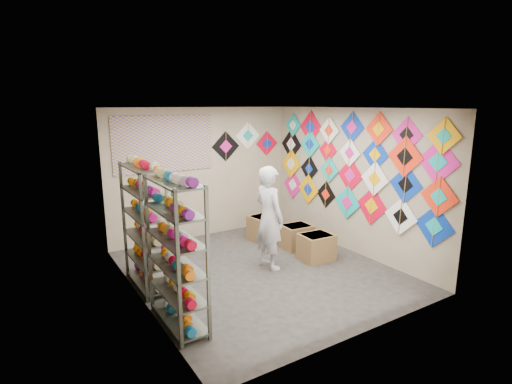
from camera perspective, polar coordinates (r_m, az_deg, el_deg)
ground at (r=6.89m, az=0.63°, el=-11.18°), size 4.50×4.50×0.00m
room_walls at (r=6.41m, az=0.66°, el=2.41°), size 4.50×4.50×4.50m
shelf_rack_front at (r=5.08m, az=-11.30°, el=-8.69°), size 0.40×1.10×1.90m
shelf_rack_back at (r=6.26m, az=-15.57°, el=-4.86°), size 0.40×1.10×1.90m
string_spools at (r=5.63m, az=-13.71°, el=-5.67°), size 0.12×2.36×0.12m
kite_wall_display at (r=7.63m, az=13.46°, el=3.53°), size 0.06×4.36×2.05m
back_wall_kites at (r=8.80m, az=-1.54°, el=7.14°), size 1.66×0.02×0.83m
poster at (r=8.02m, az=-12.96°, el=6.69°), size 2.00×0.01×1.10m
shopkeeper at (r=6.75m, az=1.89°, el=-3.69°), size 0.71×0.52×1.77m
carton_a at (r=7.35m, az=8.60°, el=-7.79°), size 0.59×0.50×0.47m
carton_b at (r=7.89m, az=5.80°, el=-6.33°), size 0.58×0.49×0.46m
carton_c at (r=8.26m, az=1.27°, el=-5.22°), size 0.60×0.65×0.51m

